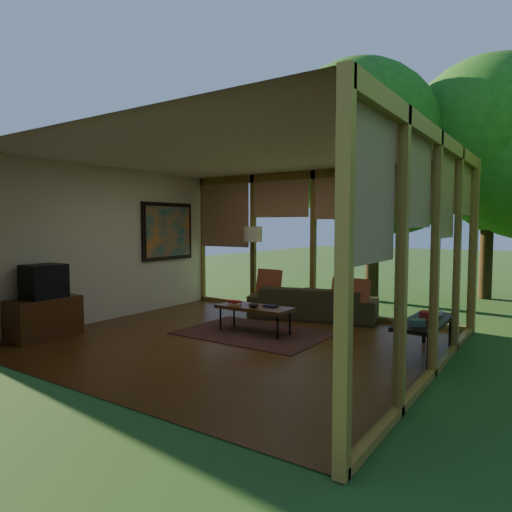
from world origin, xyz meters
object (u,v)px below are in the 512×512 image
Objects in this scene: floor_lamp at (253,239)px; side_console at (419,323)px; media_cabinet at (44,318)px; coffee_table at (254,308)px; sofa at (306,302)px; television at (44,281)px.

side_console is (3.55, -1.34, -1.00)m from floor_lamp.
media_cabinet reaches higher than side_console.
floor_lamp reaches higher than coffee_table.
floor_lamp is at bearing 159.29° from side_console.
floor_lamp is (-1.26, 0.17, 1.11)m from sofa.
media_cabinet is 3.15m from coffee_table.
sofa is 2.00× the size of media_cabinet.
side_console is (4.85, 2.26, -0.44)m from television.
television reaches higher than coffee_table.
sofa is 1.43× the size of side_console.
media_cabinet is 5.37m from side_console.
coffee_table is (-0.13, -1.45, 0.10)m from sofa.
floor_lamp reaches higher than sofa.
sofa is 2.58m from side_console.
coffee_table is 0.86× the size of side_console.
television is at bearing -155.04° from side_console.
television is at bearing 0.00° from media_cabinet.
coffee_table is at bearing 38.96° from media_cabinet.
floor_lamp reaches higher than side_console.
coffee_table is at bearing 68.27° from sofa.
side_console is at bearing 24.96° from television.
floor_lamp reaches higher than media_cabinet.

